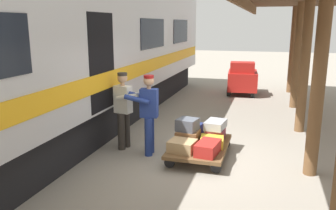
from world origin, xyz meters
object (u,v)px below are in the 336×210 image
at_px(suitcase_red_plastic, 208,148).
at_px(baggage_tug, 242,79).
at_px(train_car, 39,55).
at_px(suitcase_burgundy_valise, 216,133).
at_px(porter_by_door, 124,108).
at_px(suitcase_slate_roller, 187,125).
at_px(suitcase_yellow_case, 212,141).
at_px(porter_in_overalls, 148,112).
at_px(luggage_cart, 200,146).
at_px(suitcase_navy_fabric, 193,130).
at_px(suitcase_brown_leather, 188,137).
at_px(suitcase_gray_aluminum, 216,125).
at_px(suitcase_tan_vintage, 182,146).

relative_size(suitcase_red_plastic, baggage_tug, 0.35).
bearing_deg(train_car, suitcase_red_plastic, 176.44).
distance_m(suitcase_burgundy_valise, porter_by_door, 2.08).
bearing_deg(suitcase_slate_roller, porter_by_door, -1.99).
xyz_separation_m(suitcase_yellow_case, porter_in_overalls, (1.34, 0.11, 0.56)).
relative_size(luggage_cart, suitcase_navy_fabric, 3.71).
bearing_deg(suitcase_brown_leather, baggage_tug, -94.46).
relative_size(suitcase_burgundy_valise, suitcase_gray_aluminum, 1.00).
bearing_deg(luggage_cart, suitcase_slate_roller, -4.64).
bearing_deg(porter_by_door, suitcase_gray_aluminum, -168.68).
height_order(train_car, baggage_tug, train_car).
relative_size(train_car, luggage_cart, 10.68).
bearing_deg(suitcase_brown_leather, porter_in_overalls, 7.75).
height_order(porter_in_overalls, porter_by_door, same).
bearing_deg(suitcase_burgundy_valise, baggage_tug, -90.39).
xyz_separation_m(suitcase_red_plastic, suitcase_yellow_case, (0.00, -0.48, -0.03)).
height_order(suitcase_tan_vintage, suitcase_navy_fabric, suitcase_navy_fabric).
relative_size(suitcase_red_plastic, suitcase_gray_aluminum, 1.12).
bearing_deg(suitcase_burgundy_valise, luggage_cart, 62.34).
xyz_separation_m(suitcase_red_plastic, suitcase_tan_vintage, (0.51, 0.00, -0.01)).
distance_m(suitcase_red_plastic, suitcase_gray_aluminum, 0.97).
relative_size(suitcase_gray_aluminum, porter_by_door, 0.33).
bearing_deg(baggage_tug, porter_in_overalls, 79.10).
bearing_deg(suitcase_burgundy_valise, train_car, 10.94).
bearing_deg(suitcase_slate_roller, luggage_cart, 175.36).
xyz_separation_m(luggage_cart, porter_by_door, (1.71, -0.07, 0.69)).
relative_size(luggage_cart, porter_in_overalls, 1.03).
xyz_separation_m(luggage_cart, suitcase_red_plastic, (-0.25, 0.48, 0.16)).
height_order(luggage_cart, suitcase_gray_aluminum, suitcase_gray_aluminum).
xyz_separation_m(suitcase_tan_vintage, suitcase_gray_aluminum, (-0.50, -0.95, 0.21)).
bearing_deg(suitcase_red_plastic, suitcase_burgundy_valise, -90.00).
relative_size(train_car, porter_in_overalls, 11.02).
relative_size(suitcase_yellow_case, suitcase_slate_roller, 1.25).
bearing_deg(suitcase_yellow_case, porter_by_door, -2.10).
xyz_separation_m(suitcase_red_plastic, porter_by_door, (1.97, -0.56, 0.53)).
distance_m(luggage_cart, suitcase_navy_fabric, 0.58).
height_order(suitcase_burgundy_valise, suitcase_slate_roller, suitcase_slate_roller).
distance_m(suitcase_tan_vintage, porter_by_door, 1.65).
height_order(suitcase_yellow_case, suitcase_gray_aluminum, suitcase_gray_aluminum).
bearing_deg(suitcase_slate_roller, suitcase_yellow_case, 177.59).
bearing_deg(suitcase_red_plastic, suitcase_slate_roller, -43.86).
bearing_deg(suitcase_gray_aluminum, train_car, 10.68).
bearing_deg(suitcase_navy_fabric, baggage_tug, -94.78).
bearing_deg(suitcase_brown_leather, suitcase_red_plastic, 136.35).
bearing_deg(luggage_cart, suitcase_yellow_case, 180.00).
bearing_deg(suitcase_navy_fabric, suitcase_brown_leather, 90.00).
bearing_deg(porter_in_overalls, suitcase_slate_roller, -170.55).
relative_size(porter_by_door, baggage_tug, 0.96).
bearing_deg(suitcase_burgundy_valise, suitcase_tan_vintage, 62.34).
bearing_deg(suitcase_navy_fabric, suitcase_slate_roller, 87.61).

